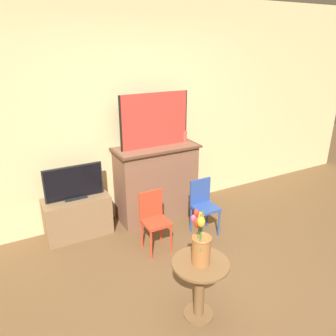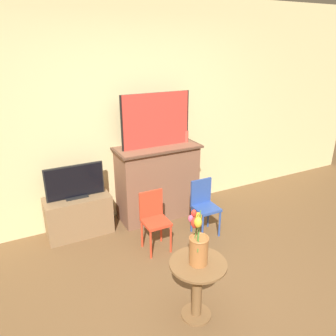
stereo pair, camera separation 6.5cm
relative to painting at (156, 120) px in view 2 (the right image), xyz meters
name	(u,v)px [view 2 (the right image)]	position (x,y,z in m)	size (l,w,h in m)	color
ground_plane	(227,319)	(-0.25, -1.88, -1.29)	(14.00, 14.00, 0.00)	brown
wall_back	(129,114)	(-0.25, 0.25, 0.06)	(8.00, 0.06, 2.70)	beige
fireplace_mantel	(157,181)	(0.00, -0.01, -0.80)	(1.07, 0.48, 0.96)	brown
painting	(156,120)	(0.00, 0.00, 0.00)	(0.89, 0.03, 0.66)	black
mantel_candle	(186,136)	(0.43, -0.01, -0.26)	(0.05, 0.05, 0.15)	#CC4C3D
tv_stand	(79,215)	(-1.03, 0.02, -1.05)	(0.76, 0.36, 0.48)	olive
tv_monitor	(75,182)	(-1.03, 0.02, -0.62)	(0.67, 0.12, 0.40)	black
chair_red	(154,217)	(-0.35, -0.66, -0.90)	(0.27, 0.27, 0.67)	red
chair_blue	(204,203)	(0.31, -0.64, -0.90)	(0.27, 0.27, 0.67)	#2D4C99
side_table	(197,282)	(-0.46, -1.72, -0.94)	(0.46, 0.46, 0.54)	brown
vase_tulips	(198,245)	(-0.46, -1.73, -0.58)	(0.19, 0.25, 0.49)	#AD6B38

